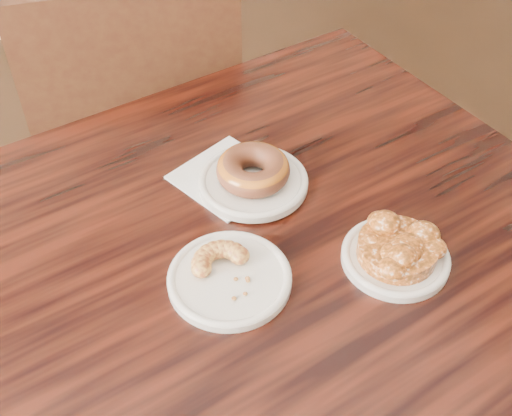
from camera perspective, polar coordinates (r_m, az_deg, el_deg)
name	(u,v)px	position (r m, az deg, el deg)	size (l,w,h in m)	color
cafe_table	(285,381)	(1.24, 2.56, -15.15)	(0.92, 0.92, 0.75)	black
chair_far	(135,118)	(1.70, -10.73, 7.83)	(0.50, 0.50, 0.90)	black
napkin	(229,177)	(1.04, -2.45, 2.81)	(0.15, 0.15, 0.00)	white
plate_donut	(253,182)	(1.02, -0.25, 2.32)	(0.17, 0.17, 0.01)	white
plate_cruller	(230,279)	(0.89, -2.36, -6.33)	(0.17, 0.17, 0.01)	white
plate_fritter	(395,258)	(0.93, 12.27, -4.34)	(0.15, 0.15, 0.01)	silver
glazed_donut	(253,169)	(1.00, -0.26, 3.45)	(0.12, 0.12, 0.04)	brown
apple_fritter	(398,246)	(0.92, 12.50, -3.33)	(0.16, 0.16, 0.04)	#411F07
cruller_fragment	(229,270)	(0.87, -2.40, -5.54)	(0.10, 0.10, 0.03)	brown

